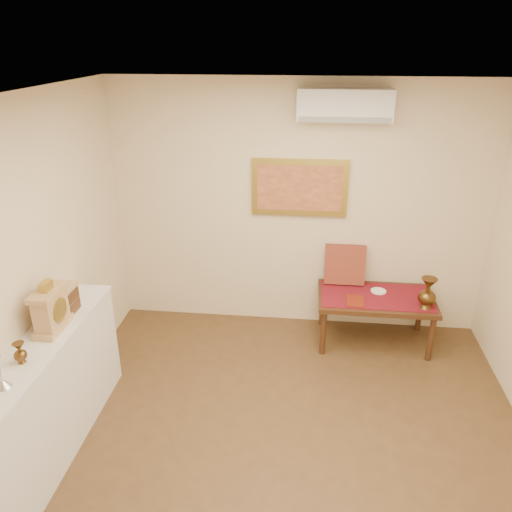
# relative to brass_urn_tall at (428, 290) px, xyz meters

# --- Properties ---
(floor) EXTENTS (4.50, 4.50, 0.00)m
(floor) POSITION_rel_brass_urn_tall_xyz_m (-1.31, -1.68, -0.76)
(floor) COLOR brown
(floor) RESTS_ON ground
(ceiling) EXTENTS (4.50, 4.50, 0.00)m
(ceiling) POSITION_rel_brass_urn_tall_xyz_m (-1.31, -1.68, 1.94)
(ceiling) COLOR silver
(ceiling) RESTS_ON ground
(wall_back) EXTENTS (4.00, 0.02, 2.70)m
(wall_back) POSITION_rel_brass_urn_tall_xyz_m (-1.31, 0.57, 0.59)
(wall_back) COLOR beige
(wall_back) RESTS_ON ground
(wall_left) EXTENTS (0.02, 4.50, 2.70)m
(wall_left) POSITION_rel_brass_urn_tall_xyz_m (-3.31, -1.68, 0.59)
(wall_left) COLOR beige
(wall_left) RESTS_ON ground
(brass_urn_small) EXTENTS (0.09, 0.09, 0.21)m
(brass_urn_small) POSITION_rel_brass_urn_tall_xyz_m (-3.13, -1.85, 0.33)
(brass_urn_small) COLOR brown
(brass_urn_small) RESTS_ON display_ledge
(table_cloth) EXTENTS (1.14, 0.59, 0.01)m
(table_cloth) POSITION_rel_brass_urn_tall_xyz_m (-0.46, 0.20, -0.20)
(table_cloth) COLOR maroon
(table_cloth) RESTS_ON low_table
(brass_urn_tall) EXTENTS (0.18, 0.18, 0.40)m
(brass_urn_tall) POSITION_rel_brass_urn_tall_xyz_m (0.00, 0.00, 0.00)
(brass_urn_tall) COLOR brown
(brass_urn_tall) RESTS_ON table_cloth
(plate) EXTENTS (0.16, 0.16, 0.01)m
(plate) POSITION_rel_brass_urn_tall_xyz_m (-0.43, 0.29, -0.19)
(plate) COLOR white
(plate) RESTS_ON table_cloth
(menu) EXTENTS (0.19, 0.26, 0.01)m
(menu) POSITION_rel_brass_urn_tall_xyz_m (-0.69, 0.05, -0.19)
(menu) COLOR maroon
(menu) RESTS_ON table_cloth
(cushion) EXTENTS (0.43, 0.19, 0.44)m
(cushion) POSITION_rel_brass_urn_tall_xyz_m (-0.79, 0.48, 0.02)
(cushion) COLOR maroon
(cushion) RESTS_ON table_cloth
(display_ledge) EXTENTS (0.37, 2.02, 0.98)m
(display_ledge) POSITION_rel_brass_urn_tall_xyz_m (-3.14, -1.68, -0.27)
(display_ledge) COLOR silver
(display_ledge) RESTS_ON floor
(mantel_clock) EXTENTS (0.17, 0.36, 0.41)m
(mantel_clock) POSITION_rel_brass_urn_tall_xyz_m (-3.11, -1.42, 0.40)
(mantel_clock) COLOR tan
(mantel_clock) RESTS_ON display_ledge
(wooden_chest) EXTENTS (0.16, 0.21, 0.24)m
(wooden_chest) POSITION_rel_brass_urn_tall_xyz_m (-3.13, -1.17, 0.35)
(wooden_chest) COLOR tan
(wooden_chest) RESTS_ON display_ledge
(low_table) EXTENTS (1.20, 0.70, 0.55)m
(low_table) POSITION_rel_brass_urn_tall_xyz_m (-0.46, 0.20, -0.27)
(low_table) COLOR #452714
(low_table) RESTS_ON floor
(painting) EXTENTS (1.00, 0.06, 0.60)m
(painting) POSITION_rel_brass_urn_tall_xyz_m (-1.31, 0.54, 0.84)
(painting) COLOR #B19838
(painting) RESTS_ON wall_back
(ac_unit) EXTENTS (0.90, 0.25, 0.30)m
(ac_unit) POSITION_rel_brass_urn_tall_xyz_m (-0.91, 0.44, 1.69)
(ac_unit) COLOR white
(ac_unit) RESTS_ON wall_back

